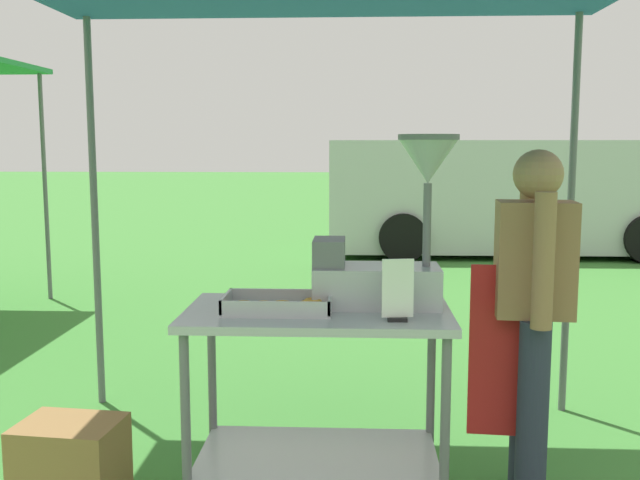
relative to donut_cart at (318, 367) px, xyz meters
The scene contains 8 objects.
ground_plane 5.03m from the donut_cart, 88.83° to the left, with size 70.00×70.00×0.00m, color #3D7F33.
donut_cart is the anchor object (origin of this frame).
donut_tray 0.33m from the donut_cart, 163.75° to the right, with size 0.46×0.27×0.07m.
donut_fryer 0.62m from the donut_cart, 16.19° to the left, with size 0.63×0.28×0.76m.
menu_sign 0.53m from the donut_cart, 29.69° to the right, with size 0.13×0.05×0.26m.
vendor 1.01m from the donut_cart, ahead, with size 0.46×0.54×1.61m.
supply_crate 1.21m from the donut_cart, behind, with size 0.48×0.38×0.39m.
van_silver 8.35m from the donut_cart, 72.40° to the left, with size 5.47×2.16×1.69m.
Camera 1 is at (0.06, -2.07, 1.63)m, focal length 40.65 mm.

